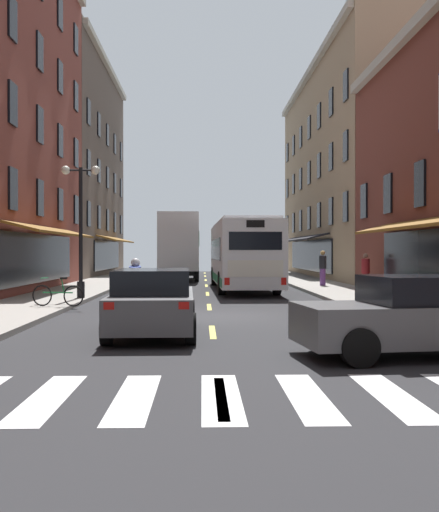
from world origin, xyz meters
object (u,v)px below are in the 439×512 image
at_px(sedan_mid, 433,315).
at_px(transit_bus, 242,254).
at_px(bicycle_near, 58,295).
at_px(pedestrian_mid, 366,272).
at_px(box_truck, 179,247).
at_px(pedestrian_near, 323,267).
at_px(motorcycle_rider, 135,291).
at_px(sedan_near, 153,302).
at_px(street_lamp_twin, 81,224).

bearing_deg(sedan_mid, transit_bus, 96.41).
height_order(bicycle_near, pedestrian_mid, pedestrian_mid).
bearing_deg(box_truck, bicycle_near, -98.59).
height_order(sedan_mid, pedestrian_mid, pedestrian_mid).
bearing_deg(bicycle_near, sedan_mid, -45.59).
xyz_separation_m(transit_bus, pedestrian_near, (4.10, 1.12, -0.65)).
xyz_separation_m(transit_bus, bicycle_near, (-6.42, -10.46, -1.22)).
bearing_deg(box_truck, motorcycle_rider, -91.20).
relative_size(box_truck, sedan_mid, 1.62).
bearing_deg(bicycle_near, sedan_near, -59.16).
bearing_deg(motorcycle_rider, transit_bus, 72.29).
height_order(sedan_mid, street_lamp_twin, street_lamp_twin).
relative_size(motorcycle_rider, street_lamp_twin, 0.43).
bearing_deg(bicycle_near, street_lamp_twin, 89.55).
relative_size(transit_bus, pedestrian_mid, 7.42).
height_order(motorcycle_rider, pedestrian_near, pedestrian_near).
relative_size(bicycle_near, pedestrian_mid, 1.03).
xyz_separation_m(transit_bus, pedestrian_mid, (5.07, -3.44, -0.75)).
bearing_deg(motorcycle_rider, street_lamp_twin, 116.21).
distance_m(pedestrian_near, street_lamp_twin, 13.30).
distance_m(bicycle_near, pedestrian_near, 15.66).
xyz_separation_m(sedan_near, motorcycle_rider, (-0.83, 4.13, -0.03)).
bearing_deg(pedestrian_near, sedan_mid, 91.21).
height_order(transit_bus, sedan_mid, transit_bus).
bearing_deg(sedan_mid, sedan_near, 149.44).
xyz_separation_m(sedan_near, bicycle_near, (-3.40, 5.70, -0.23)).
bearing_deg(transit_bus, pedestrian_mid, -34.19).
bearing_deg(sedan_near, transit_bus, 79.43).
bearing_deg(street_lamp_twin, box_truck, 79.66).
relative_size(box_truck, pedestrian_mid, 4.85).
bearing_deg(motorcycle_rider, pedestrian_mid, 43.95).
xyz_separation_m(motorcycle_rider, pedestrian_near, (7.95, 13.16, 0.36)).
relative_size(box_truck, street_lamp_twin, 1.62).
relative_size(sedan_near, pedestrian_mid, 2.92).
xyz_separation_m(motorcycle_rider, pedestrian_mid, (8.91, 8.59, 0.26)).
xyz_separation_m(pedestrian_mid, street_lamp_twin, (-11.46, -3.41, 1.87)).
bearing_deg(transit_bus, bicycle_near, -121.55).
height_order(sedan_near, street_lamp_twin, street_lamp_twin).
bearing_deg(street_lamp_twin, sedan_near, -70.07).
bearing_deg(motorcycle_rider, sedan_near, -78.69).
bearing_deg(sedan_near, motorcycle_rider, 101.31).
height_order(box_truck, motorcycle_rider, box_truck).
height_order(pedestrian_mid, street_lamp_twin, street_lamp_twin).
height_order(pedestrian_near, street_lamp_twin, street_lamp_twin).
relative_size(sedan_mid, street_lamp_twin, 1.00).
bearing_deg(transit_bus, sedan_mid, -83.59).
distance_m(sedan_near, motorcycle_rider, 4.21).
height_order(transit_bus, pedestrian_near, transit_bus).
height_order(box_truck, street_lamp_twin, street_lamp_twin).
bearing_deg(bicycle_near, pedestrian_mid, 31.41).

